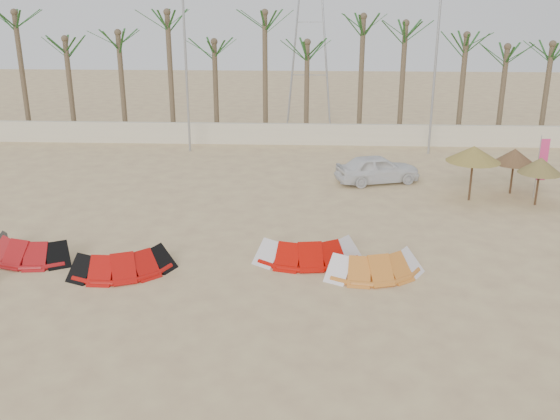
# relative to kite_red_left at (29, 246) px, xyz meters

# --- Properties ---
(ground) EXTENTS (120.00, 120.00, 0.00)m
(ground) POSITION_rel_kite_red_left_xyz_m (8.82, -4.24, -0.42)
(ground) COLOR #DDC185
(ground) RESTS_ON ground
(boundary_wall) EXTENTS (60.00, 0.30, 1.30)m
(boundary_wall) POSITION_rel_kite_red_left_xyz_m (8.82, 17.76, 0.23)
(boundary_wall) COLOR beige
(boundary_wall) RESTS_ON ground
(palm_line) EXTENTS (52.00, 4.00, 7.70)m
(palm_line) POSITION_rel_kite_red_left_xyz_m (9.49, 19.26, 6.03)
(palm_line) COLOR brown
(palm_line) RESTS_ON ground
(lamp_b) EXTENTS (1.25, 0.14, 11.00)m
(lamp_b) POSITION_rel_kite_red_left_xyz_m (2.86, 15.76, 5.35)
(lamp_b) COLOR #A5A8AD
(lamp_b) RESTS_ON ground
(lamp_c) EXTENTS (1.25, 0.14, 11.00)m
(lamp_c) POSITION_rel_kite_red_left_xyz_m (16.86, 15.76, 5.35)
(lamp_c) COLOR #A5A8AD
(lamp_c) RESTS_ON ground
(pylon) EXTENTS (3.00, 3.00, 14.00)m
(pylon) POSITION_rel_kite_red_left_xyz_m (9.82, 23.76, -0.42)
(pylon) COLOR #A5A8AD
(pylon) RESTS_ON ground
(kite_red_left) EXTENTS (3.67, 2.30, 0.90)m
(kite_red_left) POSITION_rel_kite_red_left_xyz_m (0.00, 0.00, 0.00)
(kite_red_left) COLOR #A11113
(kite_red_left) RESTS_ON ground
(kite_red_mid) EXTENTS (3.75, 2.51, 0.90)m
(kite_red_mid) POSITION_rel_kite_red_left_xyz_m (3.70, -0.97, 0.00)
(kite_red_mid) COLOR #B10E09
(kite_red_mid) RESTS_ON ground
(kite_red_right) EXTENTS (3.77, 1.95, 0.90)m
(kite_red_right) POSITION_rel_kite_red_left_xyz_m (9.89, 0.34, 0.00)
(kite_red_right) COLOR #B90B03
(kite_red_right) RESTS_ON ground
(kite_orange) EXTENTS (3.55, 2.24, 0.90)m
(kite_orange) POSITION_rel_kite_red_left_xyz_m (12.11, -0.74, -0.00)
(kite_orange) COLOR orange
(kite_orange) RESTS_ON ground
(parasol_left) EXTENTS (2.41, 2.41, 2.51)m
(parasol_left) POSITION_rel_kite_red_left_xyz_m (17.15, 7.22, 1.74)
(parasol_left) COLOR #4C331E
(parasol_left) RESTS_ON ground
(parasol_mid) EXTENTS (1.87, 1.87, 2.17)m
(parasol_mid) POSITION_rel_kite_red_left_xyz_m (19.91, 6.65, 1.39)
(parasol_mid) COLOR #4C331E
(parasol_mid) RESTS_ON ground
(parasol_right) EXTENTS (1.94, 1.94, 2.14)m
(parasol_right) POSITION_rel_kite_red_left_xyz_m (19.31, 8.33, 1.37)
(parasol_right) COLOR #4C331E
(parasol_right) RESTS_ON ground
(flag_pink) EXTENTS (0.45, 0.06, 2.93)m
(flag_pink) POSITION_rel_kite_red_left_xyz_m (20.32, 7.64, 1.32)
(flag_pink) COLOR #A5A8AD
(flag_pink) RESTS_ON ground
(car) EXTENTS (4.41, 2.77, 1.40)m
(car) POSITION_rel_kite_red_left_xyz_m (13.25, 9.80, 0.28)
(car) COLOR white
(car) RESTS_ON ground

